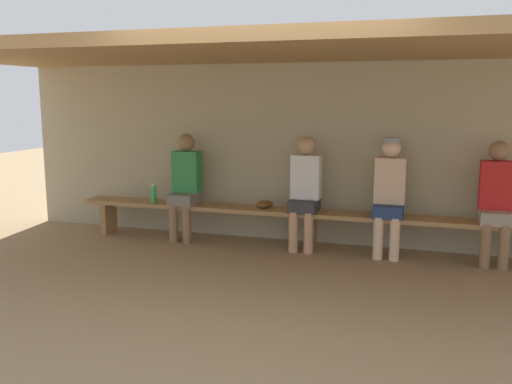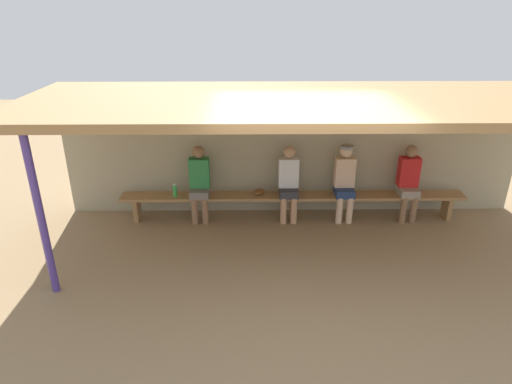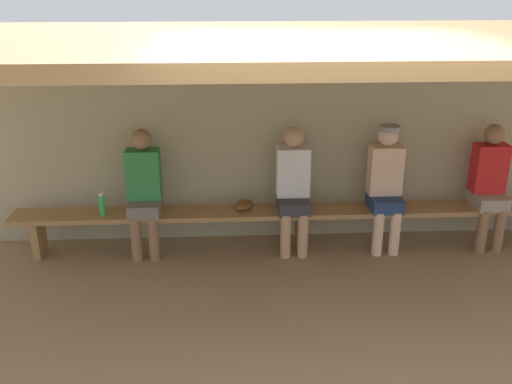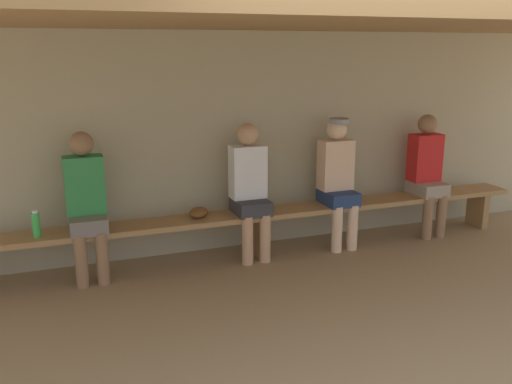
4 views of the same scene
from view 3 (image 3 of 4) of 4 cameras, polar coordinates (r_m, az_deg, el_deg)
name	(u,v)px [view 3 (image 3 of 4)]	position (r m, az deg, el deg)	size (l,w,h in m)	color
ground_plane	(323,333)	(4.88, 6.71, -13.86)	(24.00, 24.00, 0.00)	#937754
back_wall	(297,139)	(6.21, 4.14, 5.35)	(8.00, 0.20, 2.20)	tan
dugout_roof	(321,43)	(4.72, 6.49, 14.59)	(8.00, 2.80, 0.12)	#9E7547
bench	(300,215)	(6.03, 4.48, -2.36)	(6.00, 0.36, 0.46)	#9E7547
player_rightmost	(144,188)	(5.92, -11.18, 0.39)	(0.34, 0.42, 1.34)	slate
player_middle	(490,182)	(6.48, 22.37, 0.98)	(0.34, 0.42, 1.34)	gray
player_shirtless_tan	(386,182)	(6.08, 12.87, 0.99)	(0.34, 0.42, 1.34)	navy
player_near_post	(293,185)	(5.90, 3.75, 0.68)	(0.34, 0.42, 1.34)	#333338
water_bottle_green	(102,205)	(6.01, -15.16, -1.25)	(0.07, 0.07, 0.24)	green
baseball_glove_tan	(244,205)	(5.97, -1.20, -1.31)	(0.24, 0.17, 0.09)	brown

